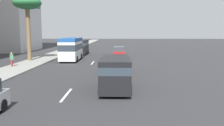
# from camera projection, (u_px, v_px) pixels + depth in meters

# --- Properties ---
(ground_plane) EXTENTS (198.00, 198.00, 0.00)m
(ground_plane) POSITION_uv_depth(u_px,v_px,m) (96.00, 59.00, 35.15)
(ground_plane) COLOR #2D2D30
(sidewalk_right) EXTENTS (162.00, 3.55, 0.15)m
(sidewalk_right) POSITION_uv_depth(u_px,v_px,m) (44.00, 58.00, 35.33)
(sidewalk_right) COLOR gray
(sidewalk_right) RESTS_ON ground_plane
(lane_stripe_mid) EXTENTS (3.20, 0.16, 0.01)m
(lane_stripe_mid) POSITION_uv_depth(u_px,v_px,m) (66.00, 95.00, 15.26)
(lane_stripe_mid) COLOR silver
(lane_stripe_mid) RESTS_ON ground_plane
(lane_stripe_far) EXTENTS (3.20, 0.16, 0.01)m
(lane_stripe_far) POSITION_uv_depth(u_px,v_px,m) (93.00, 63.00, 30.85)
(lane_stripe_far) COLOR silver
(lane_stripe_far) RESTS_ON ground_plane
(car_lead) EXTENTS (4.55, 1.80, 1.70)m
(car_lead) POSITION_uv_depth(u_px,v_px,m) (119.00, 52.00, 37.15)
(car_lead) COLOR #A51E1E
(car_lead) RESTS_ON ground_plane
(van_second) EXTENTS (4.93, 2.08, 2.52)m
(van_second) POSITION_uv_depth(u_px,v_px,m) (81.00, 46.00, 42.03)
(van_second) COLOR black
(van_second) RESTS_ON ground_plane
(car_third) EXTENTS (4.16, 1.85, 1.66)m
(car_third) POSITION_uv_depth(u_px,v_px,m) (119.00, 65.00, 23.44)
(car_third) COLOR #A51E1E
(car_third) RESTS_ON ground_plane
(van_fourth) EXTENTS (5.01, 2.11, 2.25)m
(van_fourth) POSITION_uv_depth(u_px,v_px,m) (115.00, 71.00, 16.42)
(van_fourth) COLOR black
(van_fourth) RESTS_ON ground_plane
(minibus_fifth) EXTENTS (6.23, 2.35, 3.12)m
(minibus_fifth) POSITION_uv_depth(u_px,v_px,m) (71.00, 48.00, 32.98)
(minibus_fifth) COLOR silver
(minibus_fifth) RESTS_ON ground_plane
(pedestrian_near_lamp) EXTENTS (0.38, 0.39, 1.56)m
(pedestrian_near_lamp) POSITION_uv_depth(u_px,v_px,m) (12.00, 59.00, 26.57)
(pedestrian_near_lamp) COLOR red
(pedestrian_near_lamp) RESTS_ON sidewalk_right
(palm_tree) EXTENTS (3.67, 3.67, 8.39)m
(palm_tree) POSITION_uv_depth(u_px,v_px,m) (27.00, 6.00, 31.43)
(palm_tree) COLOR brown
(palm_tree) RESTS_ON sidewalk_right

